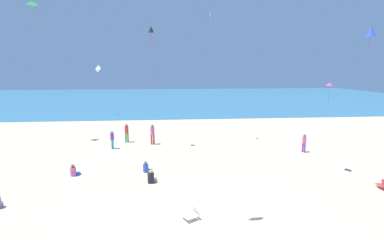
# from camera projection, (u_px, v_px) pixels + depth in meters

# --- Properties ---
(ground_plane) EXTENTS (120.00, 120.00, 0.00)m
(ground_plane) POSITION_uv_depth(u_px,v_px,m) (190.00, 151.00, 20.80)
(ground_plane) COLOR beige
(ocean_water) EXTENTS (120.00, 60.00, 0.05)m
(ocean_water) POSITION_uv_depth(u_px,v_px,m) (175.00, 97.00, 63.93)
(ocean_water) COLOR teal
(ocean_water) RESTS_ON ground_plane
(beach_chair_mid_beach) EXTENTS (0.82, 0.77, 0.62)m
(beach_chair_mid_beach) POSITION_uv_depth(u_px,v_px,m) (192.00, 213.00, 11.25)
(beach_chair_mid_beach) COLOR white
(beach_chair_mid_beach) RESTS_ON ground_plane
(person_0) EXTENTS (0.61, 0.44, 0.69)m
(person_0) POSITION_uv_depth(u_px,v_px,m) (146.00, 168.00, 16.50)
(person_0) COLOR blue
(person_0) RESTS_ON ground_plane
(person_1) EXTENTS (0.42, 0.42, 1.64)m
(person_1) POSITION_uv_depth(u_px,v_px,m) (127.00, 132.00, 23.30)
(person_1) COLOR green
(person_1) RESTS_ON ground_plane
(person_2) EXTENTS (0.38, 0.38, 1.73)m
(person_2) POSITION_uv_depth(u_px,v_px,m) (152.00, 133.00, 22.63)
(person_2) COLOR red
(person_2) RESTS_ON ground_plane
(person_4) EXTENTS (0.33, 0.33, 1.48)m
(person_4) POSITION_uv_depth(u_px,v_px,m) (112.00, 138.00, 21.34)
(person_4) COLOR #19ADB2
(person_4) RESTS_ON ground_plane
(person_5) EXTENTS (0.56, 0.69, 0.77)m
(person_5) POSITION_uv_depth(u_px,v_px,m) (151.00, 178.00, 14.93)
(person_5) COLOR black
(person_5) RESTS_ON ground_plane
(person_6) EXTENTS (0.39, 0.39, 1.42)m
(person_6) POSITION_uv_depth(u_px,v_px,m) (304.00, 142.00, 20.43)
(person_6) COLOR purple
(person_6) RESTS_ON ground_plane
(person_7) EXTENTS (0.63, 0.56, 0.71)m
(person_7) POSITION_uv_depth(u_px,v_px,m) (74.00, 171.00, 15.92)
(person_7) COLOR #D8599E
(person_7) RESTS_ON ground_plane
(kite_green) EXTENTS (0.71, 0.54, 1.72)m
(kite_green) POSITION_uv_depth(u_px,v_px,m) (32.00, 3.00, 21.43)
(kite_green) COLOR green
(kite_black) EXTENTS (0.56, 0.55, 1.55)m
(kite_black) POSITION_uv_depth(u_px,v_px,m) (151.00, 29.00, 20.21)
(kite_black) COLOR black
(kite_magenta) EXTENTS (0.41, 0.52, 1.10)m
(kite_magenta) POSITION_uv_depth(u_px,v_px,m) (329.00, 84.00, 15.51)
(kite_magenta) COLOR #DB3DA8
(kite_white) EXTENTS (0.89, 0.54, 1.39)m
(kite_white) POSITION_uv_depth(u_px,v_px,m) (98.00, 69.00, 36.68)
(kite_white) COLOR white
(kite_blue) EXTENTS (0.74, 0.73, 1.42)m
(kite_blue) POSITION_uv_depth(u_px,v_px,m) (371.00, 31.00, 14.09)
(kite_blue) COLOR blue
(kite_pink) EXTENTS (0.27, 1.01, 1.62)m
(kite_pink) POSITION_uv_depth(u_px,v_px,m) (210.00, 16.00, 37.28)
(kite_pink) COLOR pink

